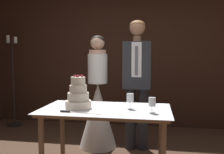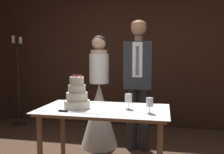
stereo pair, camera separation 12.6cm
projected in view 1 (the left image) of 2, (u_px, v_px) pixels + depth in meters
The scene contains 9 objects.
wall_back at pixel (126, 49), 4.71m from camera, with size 5.40×0.12×2.88m, color #382116.
cake_table at pixel (105, 117), 2.70m from camera, with size 1.39×0.77×0.76m.
tiered_cake at pixel (78, 96), 2.69m from camera, with size 0.28×0.28×0.36m.
cake_knife at pixel (73, 112), 2.50m from camera, with size 0.43×0.05×0.02m.
wine_glass_near at pixel (130, 99), 2.66m from camera, with size 0.08×0.08×0.17m.
wine_glass_middle at pixel (152, 102), 2.48m from camera, with size 0.07×0.07×0.16m.
bride at pixel (98, 107), 3.61m from camera, with size 0.54×0.54×1.62m.
groom at pixel (137, 78), 3.48m from camera, with size 0.38×0.25×1.81m.
candle_stand at pixel (13, 84), 4.68m from camera, with size 0.28×0.28×1.70m.
Camera 1 is at (0.52, -2.37, 1.35)m, focal length 40.00 mm.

